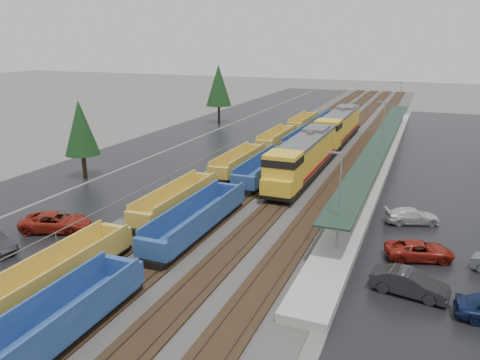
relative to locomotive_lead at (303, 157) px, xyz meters
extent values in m
cube|color=#302D2B|center=(-2.00, 21.49, -2.59)|extent=(20.00, 160.00, 0.08)
cube|color=black|center=(-8.00, 21.49, -2.48)|extent=(2.60, 160.00, 0.15)
cube|color=#473326|center=(-8.72, 21.49, -2.37)|extent=(0.08, 160.00, 0.07)
cube|color=#473326|center=(-7.28, 21.49, -2.37)|extent=(0.08, 160.00, 0.07)
cube|color=black|center=(-4.00, 21.49, -2.48)|extent=(2.60, 160.00, 0.15)
cube|color=#473326|center=(-4.72, 21.49, -2.37)|extent=(0.08, 160.00, 0.07)
cube|color=#473326|center=(-3.28, 21.49, -2.37)|extent=(0.08, 160.00, 0.07)
cube|color=black|center=(0.00, 21.49, -2.48)|extent=(2.60, 160.00, 0.15)
cube|color=#473326|center=(-0.72, 21.49, -2.37)|extent=(0.08, 160.00, 0.07)
cube|color=#473326|center=(0.72, 21.49, -2.37)|extent=(0.08, 160.00, 0.07)
cube|color=black|center=(4.00, 21.49, -2.48)|extent=(2.60, 160.00, 0.15)
cube|color=#473326|center=(3.28, 21.49, -2.37)|extent=(0.08, 160.00, 0.07)
cube|color=#473326|center=(4.72, 21.49, -2.37)|extent=(0.08, 160.00, 0.07)
cube|color=black|center=(-17.00, 21.49, -2.62)|extent=(10.00, 160.00, 0.02)
cube|color=black|center=(-27.00, 21.49, -2.62)|extent=(9.00, 160.00, 0.02)
cube|color=black|center=(17.00, 11.49, -2.62)|extent=(16.00, 100.00, 0.02)
cube|color=#9E9B93|center=(7.50, 11.49, -2.28)|extent=(3.00, 80.00, 0.70)
cylinder|color=gray|center=(7.50, -13.51, -0.73)|extent=(0.16, 0.16, 2.40)
cylinder|color=gray|center=(7.50, 1.49, -0.73)|extent=(0.16, 0.16, 2.40)
cylinder|color=gray|center=(7.50, 16.49, -0.73)|extent=(0.16, 0.16, 2.40)
cylinder|color=gray|center=(7.50, 31.49, -0.73)|extent=(0.16, 0.16, 2.40)
cylinder|color=gray|center=(7.50, 46.49, -0.73)|extent=(0.16, 0.16, 2.40)
cube|color=#1A2F24|center=(7.50, 11.49, 0.57)|extent=(2.60, 65.00, 0.15)
cylinder|color=gray|center=(7.50, -18.51, 1.37)|extent=(0.12, 0.12, 8.00)
cube|color=gray|center=(7.00, -18.51, 5.27)|extent=(1.00, 0.15, 0.12)
cylinder|color=gray|center=(7.50, 11.49, 1.37)|extent=(0.12, 0.12, 8.00)
cube|color=gray|center=(7.00, 11.49, 5.27)|extent=(1.00, 0.15, 0.12)
cylinder|color=gray|center=(7.50, 41.49, 1.37)|extent=(0.12, 0.12, 8.00)
cube|color=gray|center=(7.00, 41.49, 5.27)|extent=(1.00, 0.15, 0.12)
cylinder|color=gray|center=(-11.50, -26.51, -1.63)|extent=(0.08, 0.08, 2.00)
cylinder|color=gray|center=(-11.50, -18.51, -1.63)|extent=(0.08, 0.08, 2.00)
cylinder|color=gray|center=(-11.50, -10.51, -1.63)|extent=(0.08, 0.08, 2.00)
cylinder|color=gray|center=(-11.50, -2.51, -1.63)|extent=(0.08, 0.08, 2.00)
cylinder|color=gray|center=(-11.50, 5.49, -1.63)|extent=(0.08, 0.08, 2.00)
cylinder|color=gray|center=(-11.50, 13.49, -1.63)|extent=(0.08, 0.08, 2.00)
cylinder|color=gray|center=(-11.50, 21.49, -1.63)|extent=(0.08, 0.08, 2.00)
cylinder|color=gray|center=(-11.50, 29.49, -1.63)|extent=(0.08, 0.08, 2.00)
cylinder|color=gray|center=(-11.50, 37.49, -1.63)|extent=(0.08, 0.08, 2.00)
cylinder|color=gray|center=(-11.50, 45.49, -1.63)|extent=(0.08, 0.08, 2.00)
cylinder|color=gray|center=(-11.50, 53.49, -1.63)|extent=(0.08, 0.08, 2.00)
cylinder|color=gray|center=(-11.50, 61.49, -1.63)|extent=(0.08, 0.08, 2.00)
cylinder|color=gray|center=(-11.50, 69.49, -1.63)|extent=(0.08, 0.08, 2.00)
cylinder|color=gray|center=(-11.50, 77.49, -1.63)|extent=(0.08, 0.08, 2.00)
cylinder|color=gray|center=(-11.50, 85.49, -1.63)|extent=(0.08, 0.08, 2.00)
cylinder|color=gray|center=(-11.50, 93.49, -1.63)|extent=(0.08, 0.08, 2.00)
cube|color=gray|center=(-11.50, 21.49, -0.63)|extent=(0.05, 160.00, 0.05)
ellipsoid|color=#51624C|center=(-32.00, 161.49, -2.63)|extent=(154.00, 110.00, 19.80)
cylinder|color=#332316|center=(-24.00, -8.51, -1.28)|extent=(0.50, 0.50, 2.70)
cone|color=black|center=(-24.00, -8.51, 3.22)|extent=(3.96, 3.96, 6.30)
cylinder|color=#332316|center=(-25.00, 31.49, -0.98)|extent=(0.50, 0.50, 3.30)
cone|color=black|center=(-25.00, 31.49, 4.52)|extent=(4.84, 4.84, 7.70)
cube|color=black|center=(0.00, 0.78, -1.73)|extent=(3.30, 21.97, 0.44)
cube|color=gold|center=(0.00, 1.88, 0.14)|extent=(3.08, 17.57, 3.30)
cube|color=gold|center=(0.00, -7.79, 0.36)|extent=(3.30, 3.51, 3.73)
cube|color=black|center=(0.00, -7.79, 1.46)|extent=(3.35, 3.57, 0.77)
cube|color=gold|center=(0.00, -9.76, -0.74)|extent=(3.08, 1.10, 1.54)
cube|color=#59595B|center=(0.00, 1.88, 1.90)|extent=(3.13, 17.57, 0.38)
cube|color=maroon|center=(-1.56, 1.88, -1.18)|extent=(0.04, 17.57, 0.38)
cube|color=maroon|center=(1.56, 1.88, -1.18)|extent=(0.04, 17.57, 0.38)
cube|color=black|center=(0.00, 0.78, -2.17)|extent=(2.42, 6.59, 0.66)
cube|color=black|center=(0.00, -6.91, -2.06)|extent=(2.64, 4.39, 0.55)
cube|color=black|center=(0.00, 8.47, -2.06)|extent=(2.64, 4.39, 0.55)
cylinder|color=#59595B|center=(0.00, 2.98, 2.23)|extent=(0.77, 0.77, 0.55)
cube|color=#59595B|center=(0.00, 6.27, 2.17)|extent=(2.64, 4.39, 0.55)
cube|color=black|center=(0.00, 21.78, -1.73)|extent=(3.30, 21.97, 0.44)
cube|color=gold|center=(0.00, 22.88, 0.14)|extent=(3.08, 17.57, 3.30)
cube|color=gold|center=(0.00, 13.21, 0.36)|extent=(3.30, 3.51, 3.73)
cube|color=black|center=(0.00, 13.21, 1.46)|extent=(3.35, 3.57, 0.77)
cube|color=gold|center=(0.00, 11.24, -0.74)|extent=(3.08, 1.10, 1.54)
cube|color=#59595B|center=(0.00, 22.88, 1.90)|extent=(3.13, 17.57, 0.38)
cube|color=maroon|center=(-1.56, 22.88, -1.18)|extent=(0.04, 17.57, 0.38)
cube|color=maroon|center=(1.56, 22.88, -1.18)|extent=(0.04, 17.57, 0.38)
cube|color=black|center=(0.00, 21.78, -2.17)|extent=(2.42, 6.59, 0.66)
cube|color=black|center=(0.00, 14.09, -2.06)|extent=(2.64, 4.39, 0.55)
cube|color=black|center=(0.00, 29.47, -2.06)|extent=(2.64, 4.39, 0.55)
cylinder|color=#59595B|center=(0.00, 23.98, 2.23)|extent=(0.77, 0.77, 0.55)
cube|color=#59595B|center=(0.00, 27.27, 2.17)|extent=(2.64, 4.39, 0.55)
cube|color=gold|center=(-8.00, -30.19, -1.81)|extent=(2.47, 11.93, 0.24)
cube|color=gold|center=(-9.19, -30.19, -0.95)|extent=(0.14, 11.93, 1.71)
cube|color=gold|center=(-6.81, -30.19, -0.95)|extent=(0.14, 11.93, 1.71)
cube|color=gold|center=(-8.00, -24.04, -1.14)|extent=(2.47, 0.48, 1.33)
cube|color=black|center=(-8.00, -24.71, -2.09)|extent=(1.90, 2.09, 0.48)
cube|color=gold|center=(-8.00, -14.94, -1.81)|extent=(2.47, 11.93, 0.24)
cube|color=gold|center=(-9.19, -14.94, -0.95)|extent=(0.14, 11.93, 1.71)
cube|color=gold|center=(-6.81, -14.94, -0.95)|extent=(0.14, 11.93, 1.71)
cube|color=gold|center=(-8.00, -21.09, -1.14)|extent=(2.47, 0.48, 1.33)
cube|color=gold|center=(-8.00, -8.79, -1.14)|extent=(2.47, 0.48, 1.33)
cube|color=black|center=(-8.00, -20.43, -2.09)|extent=(1.90, 2.09, 0.48)
cube|color=black|center=(-8.00, -9.45, -2.09)|extent=(1.90, 2.09, 0.48)
cube|color=gold|center=(-8.00, 0.32, -1.81)|extent=(2.47, 11.93, 0.24)
cube|color=gold|center=(-9.19, 0.32, -0.95)|extent=(0.14, 11.93, 1.71)
cube|color=gold|center=(-6.81, 0.32, -0.95)|extent=(0.14, 11.93, 1.71)
cube|color=gold|center=(-8.00, -5.84, -1.14)|extent=(2.47, 0.48, 1.33)
cube|color=gold|center=(-8.00, 6.47, -1.14)|extent=(2.47, 0.48, 1.33)
cube|color=black|center=(-8.00, -5.17, -2.09)|extent=(1.90, 2.09, 0.48)
cube|color=black|center=(-8.00, 5.80, -2.09)|extent=(1.90, 2.09, 0.48)
cube|color=gold|center=(-8.00, 15.57, -1.81)|extent=(2.47, 11.93, 0.24)
cube|color=gold|center=(-9.19, 15.57, -0.95)|extent=(0.14, 11.93, 1.71)
cube|color=gold|center=(-6.81, 15.57, -0.95)|extent=(0.14, 11.93, 1.71)
cube|color=gold|center=(-8.00, 9.42, -1.14)|extent=(2.47, 0.48, 1.33)
cube|color=gold|center=(-8.00, 21.72, -1.14)|extent=(2.47, 0.48, 1.33)
cube|color=black|center=(-8.00, 10.08, -2.09)|extent=(1.90, 2.09, 0.48)
cube|color=black|center=(-8.00, 21.06, -2.09)|extent=(1.90, 2.09, 0.48)
cube|color=gold|center=(-8.00, 30.83, -1.81)|extent=(2.47, 11.93, 0.24)
cube|color=gold|center=(-9.19, 30.83, -0.95)|extent=(0.14, 11.93, 1.71)
cube|color=gold|center=(-6.81, 30.83, -0.95)|extent=(0.14, 11.93, 1.71)
cube|color=gold|center=(-8.00, 24.67, -1.14)|extent=(2.47, 0.48, 1.33)
cube|color=gold|center=(-8.00, 36.98, -1.14)|extent=(2.47, 0.48, 1.33)
cube|color=black|center=(-8.00, 25.34, -2.09)|extent=(1.90, 2.09, 0.48)
cube|color=black|center=(-8.00, 36.31, -2.09)|extent=(1.90, 2.09, 0.48)
cube|color=navy|center=(-4.00, -35.66, -1.77)|extent=(2.64, 13.55, 0.25)
cube|color=navy|center=(-5.27, -35.66, -0.86)|extent=(0.15, 13.55, 1.83)
cube|color=navy|center=(-2.73, -35.66, -0.86)|extent=(0.15, 13.55, 1.83)
cube|color=navy|center=(-4.00, -28.68, -1.06)|extent=(2.64, 0.51, 1.42)
cube|color=black|center=(-4.00, -29.39, -2.08)|extent=(2.03, 2.24, 0.51)
cube|color=navy|center=(-4.00, -18.55, -1.77)|extent=(2.64, 13.55, 0.25)
cube|color=navy|center=(-5.27, -18.55, -0.86)|extent=(0.15, 13.55, 1.83)
cube|color=navy|center=(-2.73, -18.55, -0.86)|extent=(0.15, 13.55, 1.83)
cube|color=navy|center=(-4.00, -25.53, -1.06)|extent=(2.64, 0.51, 1.42)
cube|color=navy|center=(-4.00, -11.57, -1.06)|extent=(2.64, 0.51, 1.42)
cube|color=black|center=(-4.00, -24.82, -2.08)|extent=(2.03, 2.24, 0.51)
cube|color=black|center=(-4.00, -12.28, -2.08)|extent=(2.03, 2.24, 0.51)
cube|color=navy|center=(-4.00, -1.44, -1.77)|extent=(2.64, 13.55, 0.25)
cube|color=navy|center=(-5.27, -1.44, -0.86)|extent=(0.15, 13.55, 1.83)
cube|color=navy|center=(-2.73, -1.44, -0.86)|extent=(0.15, 13.55, 1.83)
cube|color=navy|center=(-4.00, -8.42, -1.06)|extent=(2.64, 0.51, 1.42)
cube|color=navy|center=(-4.00, 5.54, -1.06)|extent=(2.64, 0.51, 1.42)
cube|color=black|center=(-4.00, -7.71, -2.08)|extent=(2.03, 2.24, 0.51)
cube|color=black|center=(-4.00, 4.83, -2.08)|extent=(2.03, 2.24, 0.51)
cube|color=navy|center=(-4.00, 15.67, -1.77)|extent=(2.64, 13.55, 0.25)
cube|color=navy|center=(-5.27, 15.67, -0.86)|extent=(0.15, 13.55, 1.83)
cube|color=navy|center=(-2.73, 15.67, -0.86)|extent=(0.15, 13.55, 1.83)
cube|color=navy|center=(-4.00, 8.69, -1.06)|extent=(2.64, 0.51, 1.42)
cube|color=navy|center=(-4.00, 22.65, -1.06)|extent=(2.64, 0.51, 1.42)
cube|color=black|center=(-4.00, 9.40, -2.08)|extent=(2.03, 2.24, 0.51)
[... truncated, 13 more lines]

